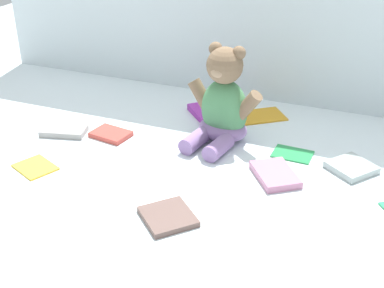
{
  "coord_description": "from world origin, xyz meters",
  "views": [
    {
      "loc": [
        0.37,
        -1.04,
        0.64
      ],
      "look_at": [
        -0.0,
        -0.1,
        0.1
      ],
      "focal_mm": 48.04,
      "sensor_mm": 36.0,
      "label": 1
    }
  ],
  "objects_px": {
    "book_case_4": "(168,217)",
    "book_case_5": "(293,153)",
    "teddy_bear": "(223,106)",
    "book_case_7": "(210,113)",
    "book_case_8": "(351,167)",
    "book_case_2": "(261,115)",
    "book_case_1": "(111,134)",
    "book_case_3": "(63,132)",
    "book_case_9": "(35,166)",
    "book_case_6": "(275,175)"
  },
  "relations": [
    {
      "from": "book_case_7",
      "to": "book_case_9",
      "type": "relative_size",
      "value": 1.33
    },
    {
      "from": "book_case_8",
      "to": "book_case_6",
      "type": "bearing_deg",
      "value": -110.53
    },
    {
      "from": "book_case_6",
      "to": "book_case_9",
      "type": "xyz_separation_m",
      "value": [
        -0.55,
        -0.17,
        -0.0
      ]
    },
    {
      "from": "teddy_bear",
      "to": "book_case_9",
      "type": "bearing_deg",
      "value": -129.7
    },
    {
      "from": "book_case_3",
      "to": "book_case_7",
      "type": "distance_m",
      "value": 0.43
    },
    {
      "from": "teddy_bear",
      "to": "book_case_3",
      "type": "bearing_deg",
      "value": -151.77
    },
    {
      "from": "teddy_bear",
      "to": "book_case_5",
      "type": "bearing_deg",
      "value": 5.76
    },
    {
      "from": "teddy_bear",
      "to": "book_case_2",
      "type": "distance_m",
      "value": 0.21
    },
    {
      "from": "book_case_1",
      "to": "book_case_5",
      "type": "height_order",
      "value": "book_case_1"
    },
    {
      "from": "book_case_2",
      "to": "book_case_6",
      "type": "xyz_separation_m",
      "value": [
        0.12,
        -0.32,
        0.0
      ]
    },
    {
      "from": "book_case_3",
      "to": "book_case_8",
      "type": "height_order",
      "value": "same"
    },
    {
      "from": "book_case_7",
      "to": "book_case_9",
      "type": "bearing_deg",
      "value": -166.48
    },
    {
      "from": "book_case_5",
      "to": "book_case_7",
      "type": "relative_size",
      "value": 0.76
    },
    {
      "from": "book_case_1",
      "to": "book_case_7",
      "type": "xyz_separation_m",
      "value": [
        0.2,
        0.23,
        0.0
      ]
    },
    {
      "from": "teddy_bear",
      "to": "book_case_9",
      "type": "relative_size",
      "value": 2.67
    },
    {
      "from": "book_case_3",
      "to": "book_case_9",
      "type": "xyz_separation_m",
      "value": [
        0.04,
        -0.18,
        -0.0
      ]
    },
    {
      "from": "book_case_6",
      "to": "book_case_4",
      "type": "bearing_deg",
      "value": -160.29
    },
    {
      "from": "teddy_bear",
      "to": "book_case_4",
      "type": "bearing_deg",
      "value": -77.8
    },
    {
      "from": "book_case_8",
      "to": "book_case_9",
      "type": "relative_size",
      "value": 0.99
    },
    {
      "from": "book_case_3",
      "to": "book_case_8",
      "type": "xyz_separation_m",
      "value": [
        0.76,
        0.1,
        0.0
      ]
    },
    {
      "from": "teddy_bear",
      "to": "book_case_8",
      "type": "distance_m",
      "value": 0.36
    },
    {
      "from": "book_case_5",
      "to": "book_case_9",
      "type": "distance_m",
      "value": 0.64
    },
    {
      "from": "book_case_3",
      "to": "book_case_5",
      "type": "xyz_separation_m",
      "value": [
        0.61,
        0.12,
        -0.0
      ]
    },
    {
      "from": "book_case_5",
      "to": "book_case_2",
      "type": "bearing_deg",
      "value": -142.99
    },
    {
      "from": "book_case_9",
      "to": "book_case_7",
      "type": "bearing_deg",
      "value": 170.83
    },
    {
      "from": "book_case_4",
      "to": "book_case_5",
      "type": "xyz_separation_m",
      "value": [
        0.18,
        0.37,
        -0.0
      ]
    },
    {
      "from": "book_case_7",
      "to": "book_case_5",
      "type": "bearing_deg",
      "value": -71.2
    },
    {
      "from": "book_case_3",
      "to": "book_case_2",
      "type": "bearing_deg",
      "value": -70.72
    },
    {
      "from": "book_case_6",
      "to": "book_case_8",
      "type": "distance_m",
      "value": 0.19
    },
    {
      "from": "book_case_1",
      "to": "book_case_2",
      "type": "relative_size",
      "value": 0.76
    },
    {
      "from": "book_case_3",
      "to": "book_case_9",
      "type": "relative_size",
      "value": 1.24
    },
    {
      "from": "book_case_8",
      "to": "book_case_4",
      "type": "bearing_deg",
      "value": -96.18
    },
    {
      "from": "book_case_2",
      "to": "book_case_1",
      "type": "bearing_deg",
      "value": 91.83
    },
    {
      "from": "book_case_1",
      "to": "book_case_4",
      "type": "height_order",
      "value": "same"
    },
    {
      "from": "book_case_6",
      "to": "teddy_bear",
      "type": "bearing_deg",
      "value": 106.31
    },
    {
      "from": "teddy_bear",
      "to": "book_case_7",
      "type": "xyz_separation_m",
      "value": [
        -0.08,
        0.13,
        -0.09
      ]
    },
    {
      "from": "book_case_3",
      "to": "book_case_4",
      "type": "xyz_separation_m",
      "value": [
        0.43,
        -0.25,
        -0.0
      ]
    },
    {
      "from": "teddy_bear",
      "to": "book_case_3",
      "type": "xyz_separation_m",
      "value": [
        -0.41,
        -0.13,
        -0.09
      ]
    },
    {
      "from": "book_case_2",
      "to": "book_case_7",
      "type": "bearing_deg",
      "value": 72.14
    },
    {
      "from": "book_case_7",
      "to": "book_case_8",
      "type": "distance_m",
      "value": 0.46
    },
    {
      "from": "book_case_6",
      "to": "book_case_9",
      "type": "bearing_deg",
      "value": 161.61
    },
    {
      "from": "book_case_1",
      "to": "book_case_4",
      "type": "relative_size",
      "value": 0.95
    },
    {
      "from": "teddy_bear",
      "to": "book_case_5",
      "type": "relative_size",
      "value": 2.66
    },
    {
      "from": "book_case_1",
      "to": "book_case_4",
      "type": "bearing_deg",
      "value": -124.7
    },
    {
      "from": "book_case_3",
      "to": "book_case_6",
      "type": "bearing_deg",
      "value": -104.88
    },
    {
      "from": "book_case_3",
      "to": "book_case_6",
      "type": "distance_m",
      "value": 0.59
    },
    {
      "from": "book_case_7",
      "to": "book_case_8",
      "type": "bearing_deg",
      "value": -65.22
    },
    {
      "from": "book_case_3",
      "to": "book_case_6",
      "type": "xyz_separation_m",
      "value": [
        0.59,
        -0.01,
        0.0
      ]
    },
    {
      "from": "book_case_2",
      "to": "book_case_3",
      "type": "xyz_separation_m",
      "value": [
        -0.47,
        -0.32,
        0.0
      ]
    },
    {
      "from": "book_case_2",
      "to": "book_case_6",
      "type": "relative_size",
      "value": 1.07
    }
  ]
}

